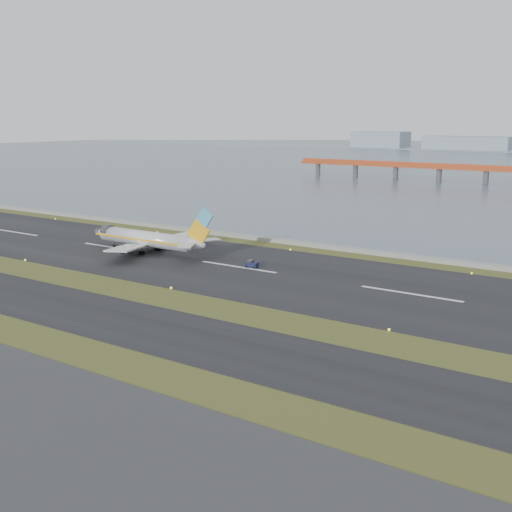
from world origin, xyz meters
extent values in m
plane|color=#394619|center=(0.00, 0.00, 0.00)|extent=(1000.00, 1000.00, 0.00)
cube|color=black|center=(0.00, -12.00, 0.05)|extent=(1000.00, 18.00, 0.10)
cube|color=black|center=(0.00, 30.00, 0.05)|extent=(1000.00, 45.00, 0.10)
cube|color=gray|center=(0.00, 60.00, 0.50)|extent=(1000.00, 2.50, 1.00)
cylinder|color=#4C4C51|center=(-76.00, 250.00, 3.00)|extent=(2.80, 2.80, 7.00)
cube|color=#8C9AA5|center=(-220.00, 620.00, 9.00)|extent=(60.00, 35.00, 18.00)
cube|color=#8C9AA5|center=(-120.00, 620.00, 7.00)|extent=(90.00, 35.00, 14.00)
cylinder|color=silver|center=(-28.57, 30.39, 3.50)|extent=(28.00, 3.80, 3.80)
cone|color=silver|center=(-44.17, 30.39, 3.50)|extent=(3.20, 3.80, 3.80)
cone|color=silver|center=(-12.37, 30.39, 3.80)|extent=(5.00, 3.80, 3.80)
cube|color=yellow|center=(-28.57, 28.47, 3.50)|extent=(31.00, 0.06, 0.45)
cube|color=yellow|center=(-28.57, 32.31, 3.50)|extent=(31.00, 0.06, 0.45)
cube|color=silver|center=(-26.37, 21.89, 2.80)|extent=(11.31, 15.89, 1.66)
cube|color=silver|center=(-26.37, 38.89, 2.80)|extent=(11.31, 15.89, 1.66)
cylinder|color=#38383D|center=(-28.07, 24.39, 1.60)|extent=(4.20, 2.10, 2.10)
cylinder|color=#38383D|center=(-28.07, 36.39, 1.60)|extent=(4.20, 2.10, 2.10)
cube|color=yellow|center=(-11.57, 30.39, 6.70)|extent=(6.80, 0.35, 6.85)
cube|color=#4EB4DE|center=(-9.67, 30.39, 10.40)|extent=(4.85, 0.37, 4.90)
cube|color=silver|center=(-12.07, 26.59, 4.30)|extent=(5.64, 6.80, 0.22)
cube|color=silver|center=(-12.07, 34.19, 4.30)|extent=(5.64, 6.80, 0.22)
cylinder|color=black|center=(-39.57, 30.39, 0.45)|extent=(0.80, 0.28, 0.80)
cylinder|color=black|center=(-27.07, 27.59, 0.55)|extent=(1.00, 0.38, 1.00)
cylinder|color=black|center=(-27.07, 33.19, 0.55)|extent=(1.00, 0.38, 1.00)
cube|color=#141A37|center=(2.80, 31.18, 0.78)|extent=(2.89, 1.76, 1.04)
cube|color=#38383D|center=(2.45, 31.15, 1.48)|extent=(1.31, 1.39, 0.61)
cylinder|color=black|center=(1.90, 30.41, 0.30)|extent=(0.63, 0.30, 0.61)
cylinder|color=black|center=(1.80, 31.80, 0.30)|extent=(0.63, 0.30, 0.61)
cylinder|color=black|center=(3.80, 30.55, 0.30)|extent=(0.63, 0.30, 0.61)
cylinder|color=black|center=(3.70, 31.94, 0.30)|extent=(0.63, 0.30, 0.61)
camera|label=1|loc=(81.11, -83.07, 32.43)|focal=45.00mm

